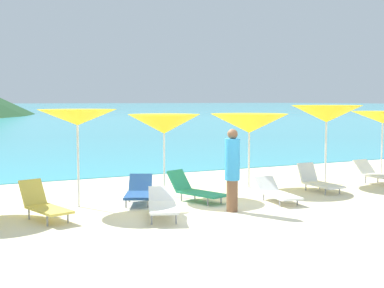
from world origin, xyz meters
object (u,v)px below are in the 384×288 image
(umbrella_6, at_px, (383,117))
(lounge_chair_1, at_px, (195,190))
(lounge_chair_3, at_px, (277,192))
(beachgoer_0, at_px, (232,168))
(umbrella_5, at_px, (327,114))
(lounge_chair_7, at_px, (318,181))
(lounge_chair_4, at_px, (44,204))
(umbrella_4, at_px, (249,123))
(lounge_chair_5, at_px, (377,174))
(umbrella_3, at_px, (164,124))
(lounge_chair_0, at_px, (139,191))
(umbrella_2, at_px, (77,118))
(lounge_chair_9, at_px, (162,204))

(umbrella_6, distance_m, lounge_chair_1, 7.70)
(lounge_chair_3, height_order, beachgoer_0, beachgoer_0)
(umbrella_5, xyz_separation_m, lounge_chair_7, (-1.14, -1.05, -1.77))
(lounge_chair_4, relative_size, beachgoer_0, 0.86)
(umbrella_6, xyz_separation_m, lounge_chair_7, (-3.80, -1.45, -1.62))
(umbrella_4, bearing_deg, lounge_chair_5, -17.77)
(umbrella_3, distance_m, lounge_chair_0, 1.96)
(umbrella_3, relative_size, umbrella_4, 0.91)
(lounge_chair_0, distance_m, lounge_chair_7, 4.97)
(umbrella_2, relative_size, umbrella_5, 0.97)
(lounge_chair_1, bearing_deg, lounge_chair_4, 167.14)
(umbrella_2, distance_m, lounge_chair_4, 2.22)
(umbrella_5, distance_m, beachgoer_0, 5.23)
(lounge_chair_1, height_order, lounge_chair_4, lounge_chair_4)
(umbrella_3, distance_m, lounge_chair_7, 4.45)
(umbrella_3, distance_m, lounge_chair_5, 6.60)
(beachgoer_0, bearing_deg, umbrella_6, 147.31)
(umbrella_4, distance_m, beachgoer_0, 3.49)
(umbrella_4, relative_size, beachgoer_0, 1.26)
(umbrella_4, relative_size, lounge_chair_7, 1.57)
(lounge_chair_1, height_order, lounge_chair_5, lounge_chair_1)
(umbrella_3, height_order, lounge_chair_7, umbrella_3)
(lounge_chair_1, xyz_separation_m, lounge_chair_9, (-1.44, -1.34, -0.00))
(lounge_chair_5, distance_m, lounge_chair_9, 7.56)
(beachgoer_0, bearing_deg, lounge_chair_4, -67.91)
(umbrella_2, bearing_deg, umbrella_4, 7.09)
(beachgoer_0, bearing_deg, umbrella_5, 153.50)
(umbrella_3, distance_m, umbrella_6, 7.77)
(lounge_chair_0, bearing_deg, lounge_chair_7, 19.26)
(lounge_chair_1, bearing_deg, lounge_chair_9, -156.37)
(umbrella_2, height_order, lounge_chair_1, umbrella_2)
(umbrella_5, height_order, lounge_chair_3, umbrella_5)
(lounge_chair_0, relative_size, lounge_chair_4, 0.98)
(umbrella_5, xyz_separation_m, beachgoer_0, (-4.58, -2.28, -1.08))
(lounge_chair_9, bearing_deg, lounge_chair_0, 106.27)
(umbrella_3, relative_size, lounge_chair_3, 1.29)
(umbrella_4, height_order, lounge_chair_9, umbrella_4)
(umbrella_6, bearing_deg, lounge_chair_1, -170.56)
(umbrella_3, xyz_separation_m, lounge_chair_9, (-1.10, -2.40, -1.56))
(lounge_chair_3, height_order, lounge_chair_7, lounge_chair_7)
(umbrella_5, height_order, lounge_chair_9, umbrella_5)
(umbrella_2, distance_m, umbrella_3, 2.42)
(lounge_chair_7, bearing_deg, lounge_chair_5, 7.87)
(lounge_chair_0, bearing_deg, umbrella_5, 30.38)
(lounge_chair_1, height_order, lounge_chair_9, lounge_chair_1)
(umbrella_5, bearing_deg, lounge_chair_7, -137.28)
(lounge_chair_9, bearing_deg, umbrella_2, 144.07)
(umbrella_5, xyz_separation_m, lounge_chair_4, (-8.45, -1.25, -1.73))
(umbrella_2, relative_size, lounge_chair_0, 1.46)
(umbrella_2, xyz_separation_m, umbrella_5, (7.46, 0.26, -0.01))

